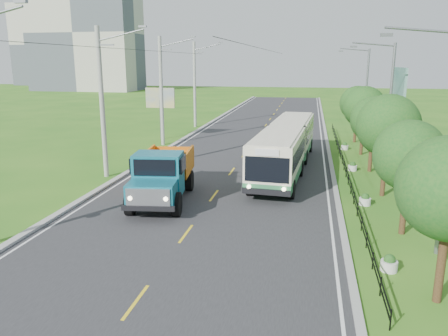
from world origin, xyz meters
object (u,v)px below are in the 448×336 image
(tree_third, at_px, (388,129))
(streetlight_far, at_px, (365,91))
(dump_truck, at_px, (162,172))
(planter_far, at_px, (345,146))
(pole_far, at_px, (195,84))
(planter_near, at_px, (365,200))
(tree_fifth, at_px, (365,109))
(streetlight_near, at_px, (446,137))
(pole_near, at_px, (102,103))
(bus, at_px, (286,144))
(streetlight_mid, at_px, (388,104))
(planter_mid, at_px, (352,167))
(billboard_right, at_px, (397,92))
(tree_second, at_px, (410,159))
(billboard_left, at_px, (160,101))
(planter_front, at_px, (389,264))
(tree_fourth, at_px, (374,122))
(tree_back, at_px, (357,105))
(pole_mid, at_px, (162,91))

(tree_third, distance_m, streetlight_far, 19.90)
(dump_truck, bearing_deg, planter_far, 49.88)
(streetlight_far, relative_size, dump_truck, 1.23)
(pole_far, xyz_separation_m, planter_near, (16.86, -27.00, -4.81))
(tree_fifth, height_order, planter_far, tree_fifth)
(planter_far, bearing_deg, streetlight_near, -84.70)
(pole_near, xyz_separation_m, bus, (12.04, 4.29, -3.14))
(streetlight_near, xyz_separation_m, streetlight_mid, (0.00, 14.00, 0.00))
(planter_mid, relative_size, billboard_right, 0.09)
(pole_far, distance_m, tree_second, 35.82)
(planter_near, distance_m, billboard_left, 25.78)
(tree_second, xyz_separation_m, planter_front, (-1.26, -4.14, -3.23))
(pole_far, height_order, bus, pole_far)
(streetlight_mid, bearing_deg, planter_mid, -180.00)
(tree_fifth, bearing_deg, tree_fourth, -90.00)
(planter_far, bearing_deg, pole_near, -142.37)
(streetlight_far, xyz_separation_m, dump_truck, (-13.29, -23.47, -3.21))
(tree_back, distance_m, planter_far, 5.48)
(planter_front, xyz_separation_m, planter_mid, (0.00, 16.00, 0.00))
(planter_front, distance_m, planter_far, 24.00)
(planter_far, xyz_separation_m, dump_truck, (-11.25, -17.47, 1.41))
(tree_third, bearing_deg, planter_near, -120.41)
(pole_mid, xyz_separation_m, dump_truck, (5.62, -16.47, -3.40))
(tree_third, height_order, billboard_right, billboard_right)
(streetlight_mid, xyz_separation_m, planter_far, (-2.04, 8.00, -4.62))
(pole_far, xyz_separation_m, tree_fifth, (18.12, -12.86, -1.24))
(tree_second, xyz_separation_m, bus, (-6.08, 11.15, -1.57))
(pole_mid, xyz_separation_m, streetlight_mid, (18.90, -7.00, -0.19))
(pole_near, relative_size, planter_front, 14.93)
(pole_far, height_order, tree_fourth, pole_far)
(planter_far, height_order, billboard_right, billboard_right)
(tree_fifth, xyz_separation_m, billboard_left, (-19.36, 3.86, 0.01))
(streetlight_near, bearing_deg, pole_mid, 131.99)
(tree_back, bearing_deg, billboard_right, -68.30)
(tree_fifth, height_order, dump_truck, tree_fifth)
(pole_far, height_order, streetlight_far, pole_far)
(tree_third, bearing_deg, planter_far, 95.18)
(streetlight_near, xyz_separation_m, streetlight_far, (0.00, 28.00, 0.00))
(billboard_left, relative_size, billboard_right, 0.71)
(streetlight_far, bearing_deg, streetlight_mid, -90.00)
(tree_third, height_order, streetlight_far, streetlight_far)
(streetlight_near, distance_m, dump_truck, 14.40)
(tree_fifth, relative_size, tree_back, 1.05)
(pole_near, relative_size, tree_back, 1.82)
(planter_front, height_order, planter_mid, same)
(tree_third, height_order, planter_front, tree_third)
(streetlight_near, bearing_deg, billboard_right, 85.26)
(bus, bearing_deg, streetlight_near, -58.75)
(billboard_right, bearing_deg, pole_near, -151.86)
(pole_near, distance_m, tree_fourth, 18.89)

